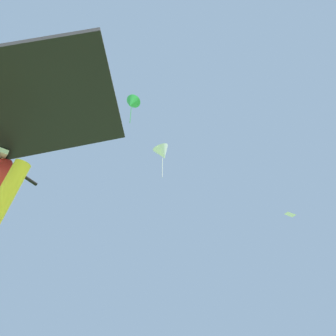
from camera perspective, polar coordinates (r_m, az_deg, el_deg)
name	(u,v)px	position (r m, az deg, el deg)	size (l,w,h in m)	color
distant_kite_white_mid_right	(290,214)	(28.21, 19.79, -7.27)	(0.73, 0.76, 0.35)	white
distant_kite_white_high_left	(163,153)	(24.87, -0.92, 2.51)	(1.56, 1.60, 2.95)	white
distant_kite_green_overhead_distant	(132,104)	(18.01, -6.10, 10.66)	(1.10, 1.21, 1.85)	green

